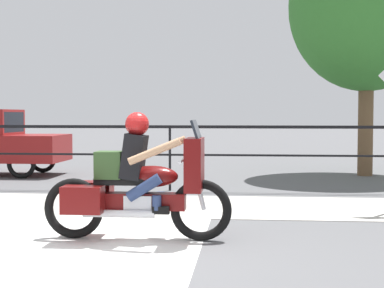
# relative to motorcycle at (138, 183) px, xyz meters

# --- Properties ---
(ground_plane) EXTENTS (120.00, 120.00, 0.00)m
(ground_plane) POSITION_rel_motorcycle_xyz_m (-0.21, -0.74, -0.69)
(ground_plane) COLOR #565659
(sidewalk_band) EXTENTS (44.00, 2.40, 0.01)m
(sidewalk_band) POSITION_rel_motorcycle_xyz_m (-0.21, 2.66, -0.69)
(sidewalk_band) COLOR #B7B2A8
(sidewalk_band) RESTS_ON ground
(crosswalk_band) EXTENTS (3.40, 6.00, 0.01)m
(crosswalk_band) POSITION_rel_motorcycle_xyz_m (-0.90, -0.94, -0.69)
(crosswalk_band) COLOR silver
(crosswalk_band) RESTS_ON ground
(fence_railing) EXTENTS (36.00, 0.05, 1.31)m
(fence_railing) POSITION_rel_motorcycle_xyz_m (-0.21, 4.62, 0.33)
(fence_railing) COLOR black
(fence_railing) RESTS_ON ground
(motorcycle) EXTENTS (2.31, 0.76, 1.56)m
(motorcycle) POSITION_rel_motorcycle_xyz_m (0.00, 0.00, 0.00)
(motorcycle) COLOR black
(motorcycle) RESTS_ON ground
(tree_behind_sign) EXTENTS (3.86, 3.86, 6.34)m
(tree_behind_sign) POSITION_rel_motorcycle_xyz_m (4.28, 7.96, 3.51)
(tree_behind_sign) COLOR brown
(tree_behind_sign) RESTS_ON ground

